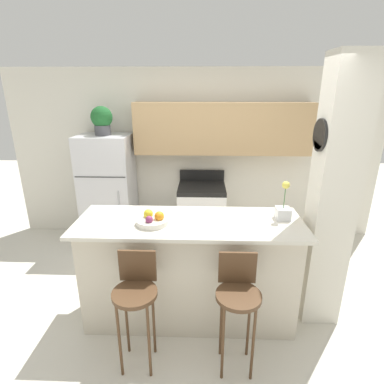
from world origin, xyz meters
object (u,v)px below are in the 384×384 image
object	(u,v)px
potted_plant_on_fridge	(102,120)
orchid_vase	(283,209)
stove_range	(201,214)
refrigerator	(109,190)
bar_stool_left	(136,294)
bar_stool_right	(238,296)
trash_bin	(147,235)
fruit_bowl	(152,220)

from	to	relation	value
potted_plant_on_fridge	orchid_vase	distance (m)	2.73
stove_range	potted_plant_on_fridge	xyz separation A→B (m)	(-1.39, 0.01, 1.39)
refrigerator	potted_plant_on_fridge	distance (m)	1.03
refrigerator	bar_stool_left	xyz separation A→B (m)	(0.87, -2.18, -0.14)
stove_range	bar_stool_right	size ratio (longest dim) A/B	1.06
stove_range	potted_plant_on_fridge	size ratio (longest dim) A/B	2.72
orchid_vase	trash_bin	distance (m)	2.28
fruit_bowl	trash_bin	distance (m)	1.78
bar_stool_left	orchid_vase	xyz separation A→B (m)	(1.29, 0.64, 0.49)
bar_stool_right	fruit_bowl	distance (m)	0.99
orchid_vase	fruit_bowl	distance (m)	1.23
refrigerator	potted_plant_on_fridge	bearing A→B (deg)	120.38
refrigerator	bar_stool_left	bearing A→B (deg)	-68.26
stove_range	bar_stool_left	distance (m)	2.24
bar_stool_left	bar_stool_right	distance (m)	0.82
bar_stool_left	trash_bin	size ratio (longest dim) A/B	2.67
bar_stool_right	potted_plant_on_fridge	bearing A→B (deg)	127.79
orchid_vase	fruit_bowl	xyz separation A→B (m)	(-1.22, -0.16, -0.06)
refrigerator	stove_range	distance (m)	1.43
orchid_vase	bar_stool_right	bearing A→B (deg)	-126.33
bar_stool_left	bar_stool_right	xyz separation A→B (m)	(0.82, 0.00, 0.00)
refrigerator	orchid_vase	size ratio (longest dim) A/B	4.39
bar_stool_right	orchid_vase	size ratio (longest dim) A/B	2.71
potted_plant_on_fridge	orchid_vase	size ratio (longest dim) A/B	1.05
refrigerator	fruit_bowl	xyz separation A→B (m)	(0.94, -1.69, 0.30)
orchid_vase	trash_bin	world-z (taller)	orchid_vase
potted_plant_on_fridge	trash_bin	size ratio (longest dim) A/B	1.03
potted_plant_on_fridge	fruit_bowl	distance (m)	2.07
stove_range	trash_bin	world-z (taller)	stove_range
refrigerator	bar_stool_right	size ratio (longest dim) A/B	1.62
refrigerator	stove_range	bearing A→B (deg)	-0.37
fruit_bowl	trash_bin	xyz separation A→B (m)	(-0.36, 1.48, -0.93)
stove_range	potted_plant_on_fridge	world-z (taller)	potted_plant_on_fridge
refrigerator	bar_stool_right	world-z (taller)	refrigerator
bar_stool_left	fruit_bowl	size ratio (longest dim) A/B	3.46
refrigerator	trash_bin	world-z (taller)	refrigerator
fruit_bowl	orchid_vase	bearing A→B (deg)	7.25
fruit_bowl	potted_plant_on_fridge	bearing A→B (deg)	119.19
bar_stool_right	orchid_vase	xyz separation A→B (m)	(0.47, 0.64, 0.49)
stove_range	trash_bin	xyz separation A→B (m)	(-0.80, -0.20, -0.27)
potted_plant_on_fridge	fruit_bowl	xyz separation A→B (m)	(0.94, -1.69, -0.73)
bar_stool_left	orchid_vase	size ratio (longest dim) A/B	2.71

